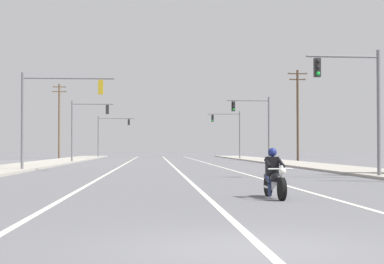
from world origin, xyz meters
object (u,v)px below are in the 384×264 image
(traffic_signal_mid_right, at_px, (257,120))
(traffic_signal_far_left, at_px, (109,130))
(motorcycle_with_rider, at_px, (274,178))
(traffic_signal_mid_left, at_px, (84,122))
(traffic_signal_far_right, at_px, (231,128))
(utility_pole_right_far, at_px, (298,112))
(traffic_signal_near_left, at_px, (50,105))
(utility_pole_left_far, at_px, (59,119))
(traffic_signal_near_right, at_px, (359,95))

(traffic_signal_mid_right, distance_m, traffic_signal_far_left, 39.28)
(motorcycle_with_rider, xyz_separation_m, traffic_signal_mid_left, (-10.43, 44.30, 3.47))
(traffic_signal_far_right, distance_m, traffic_signal_far_left, 21.22)
(motorcycle_with_rider, bearing_deg, utility_pole_right_far, 75.88)
(traffic_signal_far_left, bearing_deg, utility_pole_right_far, -48.07)
(traffic_signal_near_left, relative_size, utility_pole_right_far, 0.61)
(traffic_signal_far_left, distance_m, utility_pole_left_far, 9.11)
(utility_pole_right_far, bearing_deg, traffic_signal_near_right, -99.06)
(traffic_signal_far_right, relative_size, utility_pole_left_far, 0.60)
(traffic_signal_far_right, distance_m, utility_pole_right_far, 13.39)
(utility_pole_left_far, bearing_deg, motorcycle_with_rider, -76.41)
(utility_pole_left_far, bearing_deg, traffic_signal_far_right, -16.60)
(traffic_signal_near_right, distance_m, traffic_signal_mid_left, 37.02)
(traffic_signal_mid_left, xyz_separation_m, traffic_signal_far_right, (16.91, 17.09, 0.00))
(traffic_signal_mid_right, height_order, traffic_signal_far_right, same)
(traffic_signal_near_left, distance_m, traffic_signal_mid_left, 22.86)
(traffic_signal_far_left, bearing_deg, traffic_signal_far_right, -38.53)
(traffic_signal_near_left, bearing_deg, traffic_signal_mid_left, 91.08)
(traffic_signal_near_left, xyz_separation_m, traffic_signal_mid_left, (-0.43, 22.85, -0.10))
(traffic_signal_near_left, distance_m, traffic_signal_far_right, 43.21)
(traffic_signal_mid_left, bearing_deg, utility_pole_right_far, 12.75)
(traffic_signal_mid_left, relative_size, traffic_signal_far_right, 1.00)
(traffic_signal_far_right, height_order, utility_pole_left_far, utility_pole_left_far)
(utility_pole_right_far, relative_size, utility_pole_left_far, 0.98)
(traffic_signal_far_left, bearing_deg, motorcycle_with_rider, -82.27)
(traffic_signal_far_right, bearing_deg, motorcycle_with_rider, -96.03)
(traffic_signal_near_right, xyz_separation_m, utility_pole_right_far, (6.09, 38.18, 1.38))
(utility_pole_right_far, bearing_deg, traffic_signal_mid_left, -167.25)
(motorcycle_with_rider, bearing_deg, traffic_signal_near_right, 60.63)
(traffic_signal_mid_right, bearing_deg, traffic_signal_near_left, -132.80)
(traffic_signal_near_right, distance_m, traffic_signal_far_left, 65.42)
(traffic_signal_far_right, distance_m, utility_pole_left_far, 24.02)
(traffic_signal_near_left, height_order, traffic_signal_far_left, same)
(traffic_signal_near_left, xyz_separation_m, traffic_signal_far_right, (16.48, 39.94, -0.10))
(motorcycle_with_rider, relative_size, utility_pole_right_far, 0.22)
(motorcycle_with_rider, distance_m, traffic_signal_far_right, 61.82)
(traffic_signal_far_right, bearing_deg, traffic_signal_far_left, 141.47)
(traffic_signal_near_left, bearing_deg, utility_pole_left_far, 97.91)
(traffic_signal_far_left, distance_m, utility_pole_right_far, 33.80)
(motorcycle_with_rider, relative_size, traffic_signal_near_left, 0.35)
(motorcycle_with_rider, bearing_deg, traffic_signal_far_left, 97.73)
(motorcycle_with_rider, relative_size, traffic_signal_far_right, 0.35)
(traffic_signal_far_left, bearing_deg, traffic_signal_mid_right, -65.59)
(utility_pole_right_far, bearing_deg, traffic_signal_near_left, -128.69)
(motorcycle_with_rider, xyz_separation_m, traffic_signal_near_right, (6.36, 11.30, 3.43))
(traffic_signal_near_right, xyz_separation_m, traffic_signal_far_left, (-16.48, 63.31, 0.11))
(motorcycle_with_rider, height_order, utility_pole_left_far, utility_pole_left_far)
(traffic_signal_mid_left, xyz_separation_m, utility_pole_left_far, (-6.07, 23.94, 1.43))
(motorcycle_with_rider, height_order, utility_pole_right_far, utility_pole_right_far)
(motorcycle_with_rider, relative_size, utility_pole_left_far, 0.21)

